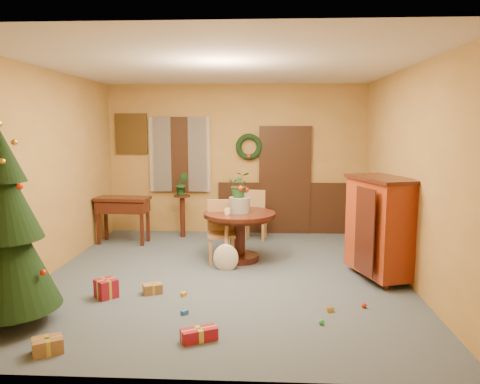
# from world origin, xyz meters

# --- Properties ---
(room_envelope) EXTENTS (5.50, 5.50, 5.50)m
(room_envelope) POSITION_xyz_m (0.21, 2.70, 1.12)
(room_envelope) COLOR #34404B
(room_envelope) RESTS_ON ground
(dining_table) EXTENTS (1.12, 1.12, 0.77)m
(dining_table) POSITION_xyz_m (0.17, 0.75, 0.54)
(dining_table) COLOR black
(dining_table) RESTS_ON floor
(urn) EXTENTS (0.32, 0.32, 0.24)m
(urn) POSITION_xyz_m (0.17, 0.75, 0.89)
(urn) COLOR slate
(urn) RESTS_ON dining_table
(centerpiece_plant) EXTENTS (0.36, 0.31, 0.40)m
(centerpiece_plant) POSITION_xyz_m (0.17, 0.75, 1.21)
(centerpiece_plant) COLOR #1E4C23
(centerpiece_plant) RESTS_ON urn
(chair_near) EXTENTS (0.47, 0.47, 0.96)m
(chair_near) POSITION_xyz_m (-0.12, 0.70, 0.52)
(chair_near) COLOR olive
(chair_near) RESTS_ON floor
(chair_far) EXTENTS (0.47, 0.47, 0.95)m
(chair_far) POSITION_xyz_m (0.38, 2.10, 0.51)
(chair_far) COLOR olive
(chair_far) RESTS_ON floor
(guitar) EXTENTS (0.44, 0.60, 0.86)m
(guitar) POSITION_xyz_m (-0.01, 0.27, 0.44)
(guitar) COLOR beige
(guitar) RESTS_ON floor
(plant_stand) EXTENTS (0.31, 0.31, 0.80)m
(plant_stand) POSITION_xyz_m (-1.00, 2.28, 0.50)
(plant_stand) COLOR black
(plant_stand) RESTS_ON floor
(stand_plant) EXTENTS (0.29, 0.26, 0.44)m
(stand_plant) POSITION_xyz_m (-1.00, 2.28, 1.02)
(stand_plant) COLOR #19471E
(stand_plant) RESTS_ON plant_stand
(christmas_tree) EXTENTS (1.06, 1.06, 2.18)m
(christmas_tree) POSITION_xyz_m (-2.15, -1.75, 1.04)
(christmas_tree) COLOR #382111
(christmas_tree) RESTS_ON floor
(writing_desk) EXTENTS (0.98, 0.53, 0.84)m
(writing_desk) POSITION_xyz_m (-1.98, 1.76, 0.63)
(writing_desk) COLOR black
(writing_desk) RESTS_ON floor
(sideboard) EXTENTS (0.90, 1.23, 1.42)m
(sideboard) POSITION_xyz_m (2.15, -0.01, 0.76)
(sideboard) COLOR #561809
(sideboard) RESTS_ON floor
(gift_a) EXTENTS (0.33, 0.30, 0.15)m
(gift_a) POSITION_xyz_m (-1.47, -2.35, 0.07)
(gift_a) COLOR brown
(gift_a) RESTS_ON floor
(gift_b) EXTENTS (0.32, 0.32, 0.23)m
(gift_b) POSITION_xyz_m (-1.40, -0.92, 0.11)
(gift_b) COLOR maroon
(gift_b) RESTS_ON floor
(gift_c) EXTENTS (0.28, 0.24, 0.13)m
(gift_c) POSITION_xyz_m (-0.86, -0.76, 0.06)
(gift_c) COLOR brown
(gift_c) RESTS_ON floor
(gift_d) EXTENTS (0.38, 0.29, 0.13)m
(gift_d) POSITION_xyz_m (-0.09, -2.03, 0.06)
(gift_d) COLOR maroon
(gift_d) RESTS_ON floor
(toy_a) EXTENTS (0.09, 0.09, 0.05)m
(toy_a) POSITION_xyz_m (-0.34, -1.40, 0.03)
(toy_a) COLOR #2861AE
(toy_a) RESTS_ON floor
(toy_b) EXTENTS (0.06, 0.06, 0.06)m
(toy_b) POSITION_xyz_m (1.17, -1.59, 0.03)
(toy_b) COLOR green
(toy_b) RESTS_ON floor
(toy_c) EXTENTS (0.08, 0.09, 0.05)m
(toy_c) POSITION_xyz_m (-0.45, -0.83, 0.03)
(toy_c) COLOR gold
(toy_c) RESTS_ON floor
(toy_d) EXTENTS (0.06, 0.06, 0.06)m
(toy_d) POSITION_xyz_m (1.72, -1.10, 0.03)
(toy_d) COLOR red
(toy_d) RESTS_ON floor
(toy_e) EXTENTS (0.09, 0.08, 0.05)m
(toy_e) POSITION_xyz_m (1.31, -1.24, 0.03)
(toy_e) COLOR gold
(toy_e) RESTS_ON floor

